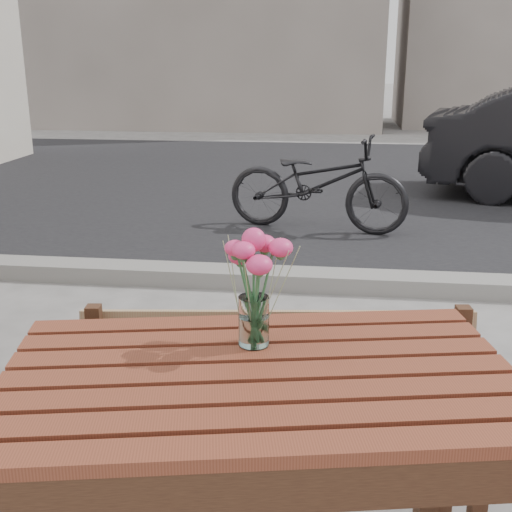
{
  "coord_description": "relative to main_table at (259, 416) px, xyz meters",
  "views": [
    {
      "loc": [
        0.04,
        -1.26,
        1.55
      ],
      "look_at": [
        -0.16,
        0.39,
        1.04
      ],
      "focal_mm": 45.0,
      "sensor_mm": 36.0,
      "label": 1
    }
  ],
  "objects": [
    {
      "name": "street",
      "position": [
        0.13,
        4.88,
        -0.64
      ],
      "size": [
        30.0,
        8.12,
        0.12
      ],
      "color": "black",
      "rests_on": "ground"
    },
    {
      "name": "main_table",
      "position": [
        0.0,
        0.0,
        0.0
      ],
      "size": [
        1.42,
        0.99,
        0.8
      ],
      "rotation": [
        0.0,
        0.0,
        0.2
      ],
      "color": "brown",
      "rests_on": "ground"
    },
    {
      "name": "main_bench",
      "position": [
        0.01,
        0.39,
        -0.18
      ],
      "size": [
        1.34,
        0.53,
        0.81
      ],
      "rotation": [
        0.0,
        0.0,
        0.12
      ],
      "color": "#A27554",
      "rests_on": "ground"
    },
    {
      "name": "main_vase",
      "position": [
        -0.03,
        0.15,
        0.34
      ],
      "size": [
        0.18,
        0.18,
        0.33
      ],
      "color": "white",
      "rests_on": "main_table"
    },
    {
      "name": "bicycle",
      "position": [
        0.02,
        4.43,
        -0.22
      ],
      "size": [
        1.77,
        0.91,
        0.89
      ],
      "primitive_type": "imported",
      "rotation": [
        0.0,
        0.0,
        1.37
      ],
      "color": "black",
      "rests_on": "ground"
    }
  ]
}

